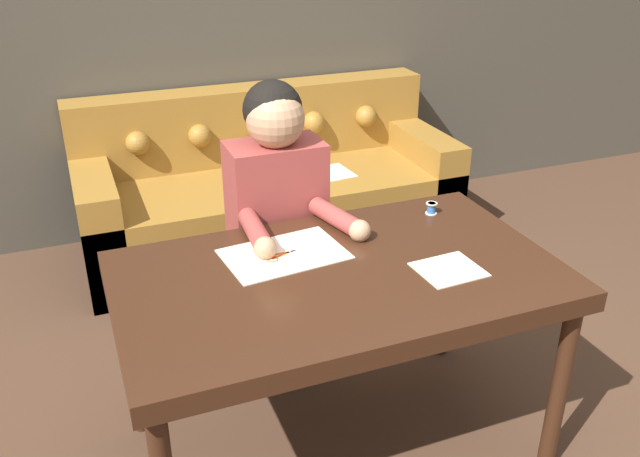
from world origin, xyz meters
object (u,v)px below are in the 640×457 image
object	(u,v)px
couch	(267,192)
scissors	(282,255)
dining_table	(339,290)
person	(278,232)
thread_spool	(431,208)

from	to	relation	value
couch	scissors	world-z (taller)	couch
dining_table	person	distance (m)	0.55
person	dining_table	bearing A→B (deg)	-86.75
scissors	thread_spool	size ratio (longest dim) A/B	4.81
scissors	thread_spool	world-z (taller)	thread_spool
couch	person	size ratio (longest dim) A/B	1.67
person	thread_spool	size ratio (longest dim) A/B	28.04
person	scissors	xyz separation A→B (m)	(-0.11, -0.38, 0.11)
person	thread_spool	bearing A→B (deg)	-26.26
couch	thread_spool	xyz separation A→B (m)	(0.23, -1.44, 0.47)
couch	scissors	bearing A→B (deg)	-105.14
person	thread_spool	world-z (taller)	person
dining_table	person	size ratio (longest dim) A/B	1.15
scissors	thread_spool	distance (m)	0.66
scissors	thread_spool	bearing A→B (deg)	9.73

